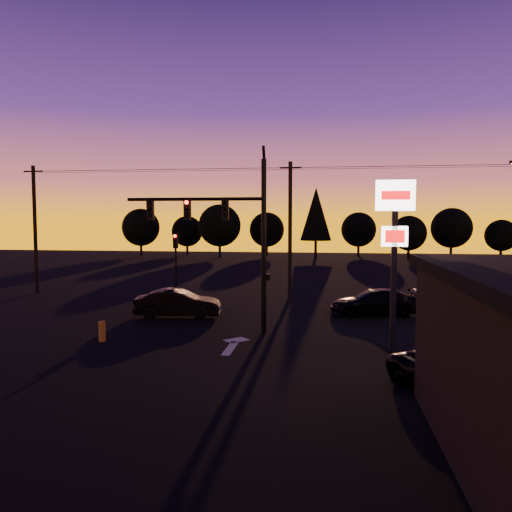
{
  "coord_description": "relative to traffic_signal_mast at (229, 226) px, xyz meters",
  "views": [
    {
      "loc": [
        4.31,
        -18.69,
        5.29
      ],
      "look_at": [
        1.0,
        5.0,
        3.5
      ],
      "focal_mm": 35.0,
      "sensor_mm": 36.0,
      "label": 1
    }
  ],
  "objects": [
    {
      "name": "suv_parked",
      "position": [
        8.39,
        -7.49,
        -4.3
      ],
      "size": [
        4.25,
        4.95,
        1.26
      ],
      "primitive_type": "imported",
      "rotation": [
        0.0,
        0.0,
        0.58
      ],
      "color": "black",
      "rests_on": "ground"
    },
    {
      "name": "traffic_signal_mast",
      "position": [
        0.0,
        0.0,
        0.0
      ],
      "size": [
        6.79,
        0.52,
        8.58
      ],
      "color": "black",
      "rests_on": "ground"
    },
    {
      "name": "utility_pole_0",
      "position": [
        -15.9,
        10.01,
        -0.34
      ],
      "size": [
        1.4,
        0.26,
        9.0
      ],
      "color": "black",
      "rests_on": "ground"
    },
    {
      "name": "tree_5",
      "position": [
        9.1,
        50.01,
        -1.19
      ],
      "size": [
        4.95,
        4.95,
        6.22
      ],
      "color": "black",
      "rests_on": "ground"
    },
    {
      "name": "tree_2",
      "position": [
        -9.9,
        44.01,
        -0.57
      ],
      "size": [
        5.77,
        5.78,
        7.26
      ],
      "color": "black",
      "rests_on": "ground"
    },
    {
      "name": "tree_3",
      "position": [
        -3.9,
        48.01,
        -1.19
      ],
      "size": [
        4.95,
        4.95,
        6.22
      ],
      "color": "black",
      "rests_on": "ground"
    },
    {
      "name": "tree_0",
      "position": [
        -21.9,
        46.01,
        -0.88
      ],
      "size": [
        5.36,
        5.36,
        6.74
      ],
      "color": "black",
      "rests_on": "ground"
    },
    {
      "name": "tree_1",
      "position": [
        -15.9,
        49.01,
        -1.5
      ],
      "size": [
        4.54,
        4.54,
        5.71
      ],
      "color": "black",
      "rests_on": "ground"
    },
    {
      "name": "secondary_signal",
      "position": [
        -4.9,
        7.49,
        -2.07
      ],
      "size": [
        0.3,
        0.31,
        4.35
      ],
      "color": "black",
      "rests_on": "ground"
    },
    {
      "name": "ground",
      "position": [
        0.1,
        -3.99,
        -4.94
      ],
      "size": [
        120.0,
        120.0,
        0.0
      ],
      "primitive_type": "plane",
      "color": "black",
      "rests_on": "ground"
    },
    {
      "name": "power_wires",
      "position": [
        2.1,
        10.01,
        3.63
      ],
      "size": [
        36.0,
        1.22,
        0.07
      ],
      "color": "black",
      "rests_on": "ground"
    },
    {
      "name": "tree_7",
      "position": [
        21.1,
        47.01,
        -0.88
      ],
      "size": [
        5.36,
        5.36,
        6.74
      ],
      "color": "black",
      "rests_on": "ground"
    },
    {
      "name": "lane_arrow",
      "position": [
        0.6,
        -2.33,
        -4.93
      ],
      "size": [
        1.2,
        3.1,
        0.01
      ],
      "color": "beige",
      "rests_on": "ground"
    },
    {
      "name": "pylon_sign",
      "position": [
        7.1,
        -2.49,
        -0.02
      ],
      "size": [
        1.5,
        0.28,
        6.8
      ],
      "color": "black",
      "rests_on": "ground"
    },
    {
      "name": "bollard",
      "position": [
        -5.11,
        -2.6,
        -4.5
      ],
      "size": [
        0.29,
        0.29,
        0.88
      ],
      "primitive_type": "cylinder",
      "color": "#BF8C1F",
      "rests_on": "ground"
    },
    {
      "name": "tree_8",
      "position": [
        27.1,
        46.01,
        -1.82
      ],
      "size": [
        4.12,
        4.12,
        5.19
      ],
      "color": "black",
      "rests_on": "ground"
    },
    {
      "name": "car_mid",
      "position": [
        -3.44,
        3.04,
        -4.18
      ],
      "size": [
        4.75,
        2.21,
        1.5
      ],
      "primitive_type": "imported",
      "rotation": [
        0.0,
        0.0,
        1.71
      ],
      "color": "black",
      "rests_on": "ground"
    },
    {
      "name": "utility_pole_1",
      "position": [
        2.1,
        10.01,
        -0.34
      ],
      "size": [
        1.4,
        0.26,
        9.0
      ],
      "color": "black",
      "rests_on": "ground"
    },
    {
      "name": "tree_6",
      "position": [
        15.1,
        44.01,
        -1.5
      ],
      "size": [
        4.54,
        4.54,
        5.71
      ],
      "color": "black",
      "rests_on": "ground"
    },
    {
      "name": "tree_4",
      "position": [
        3.1,
        45.01,
        0.99
      ],
      "size": [
        4.18,
        4.18,
        9.5
      ],
      "color": "black",
      "rests_on": "ground"
    },
    {
      "name": "car_right",
      "position": [
        7.11,
        5.11,
        -4.23
      ],
      "size": [
        5.12,
        2.7,
        1.42
      ],
      "primitive_type": "imported",
      "rotation": [
        0.0,
        0.0,
        -1.42
      ],
      "color": "black",
      "rests_on": "ground"
    }
  ]
}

